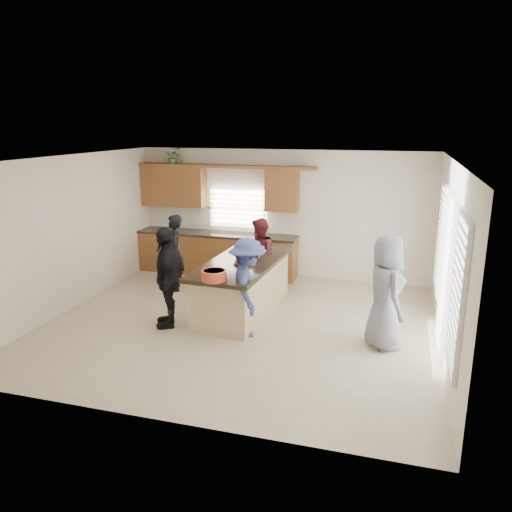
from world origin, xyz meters
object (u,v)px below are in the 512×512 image
(woman_left_mid, at_px, (259,256))
(woman_left_front, at_px, (167,277))
(island, at_px, (243,287))
(woman_left_back, at_px, (174,253))
(woman_right_back, at_px, (248,287))
(salad_bowl, at_px, (214,275))
(woman_right_front, at_px, (385,292))

(woman_left_mid, xyz_separation_m, woman_left_front, (-1.01, -2.09, 0.09))
(island, distance_m, woman_left_back, 1.90)
(woman_left_back, relative_size, woman_left_front, 0.92)
(woman_left_front, xyz_separation_m, woman_right_back, (1.40, 0.03, -0.05))
(woman_left_back, bearing_deg, salad_bowl, 13.52)
(woman_left_mid, relative_size, woman_left_front, 0.89)
(salad_bowl, bearing_deg, woman_left_front, 167.05)
(island, distance_m, woman_right_back, 1.10)
(salad_bowl, bearing_deg, woman_right_front, 8.19)
(woman_left_mid, distance_m, woman_right_back, 2.09)
(salad_bowl, bearing_deg, woman_left_back, 129.36)
(woman_left_back, bearing_deg, island, 40.04)
(salad_bowl, bearing_deg, island, 85.92)
(island, xyz_separation_m, woman_left_back, (-1.71, 0.76, 0.33))
(salad_bowl, bearing_deg, woman_right_back, 27.21)
(island, height_order, salad_bowl, salad_bowl)
(woman_left_front, xyz_separation_m, woman_right_front, (3.54, 0.16, 0.03))
(woman_left_mid, xyz_separation_m, woman_right_front, (2.53, -1.93, 0.12))
(island, relative_size, woman_left_front, 1.61)
(island, bearing_deg, woman_right_front, -15.47)
(salad_bowl, height_order, woman_right_front, woman_right_front)
(woman_left_mid, distance_m, woman_left_front, 2.32)
(woman_left_front, relative_size, woman_right_front, 0.97)
(salad_bowl, bearing_deg, woman_left_mid, 87.88)
(island, xyz_separation_m, woman_left_front, (-1.01, -1.00, 0.40))
(salad_bowl, height_order, woman_left_back, woman_left_back)
(woman_left_mid, distance_m, woman_right_front, 3.18)
(woman_right_front, bearing_deg, woman_left_front, 69.15)
(island, bearing_deg, woman_right_back, -65.14)
(woman_left_back, distance_m, woman_left_mid, 1.74)
(woman_right_back, xyz_separation_m, woman_right_front, (2.13, 0.13, 0.08))
(salad_bowl, xyz_separation_m, woman_left_mid, (0.09, 2.30, -0.28))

